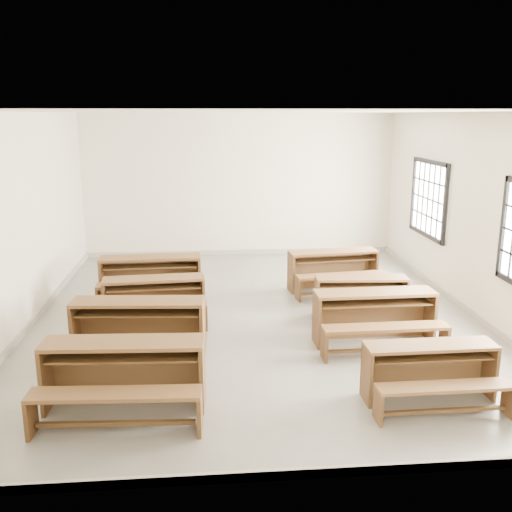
{
  "coord_description": "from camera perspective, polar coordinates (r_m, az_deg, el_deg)",
  "views": [
    {
      "loc": [
        -0.76,
        -8.64,
        3.16
      ],
      "look_at": [
        0.0,
        0.0,
        1.0
      ],
      "focal_mm": 40.0,
      "sensor_mm": 36.0,
      "label": 1
    }
  ],
  "objects": [
    {
      "name": "room",
      "position": [
        8.74,
        0.59,
        7.31
      ],
      "size": [
        8.5,
        8.5,
        3.2
      ],
      "color": "gray",
      "rests_on": "ground"
    },
    {
      "name": "desk_set_3",
      "position": [
        10.04,
        -10.48,
        -1.91
      ],
      "size": [
        1.76,
        0.96,
        0.78
      ],
      "rotation": [
        0.0,
        0.0,
        0.04
      ],
      "color": "brown",
      "rests_on": "ground"
    },
    {
      "name": "desk_set_0",
      "position": [
        6.45,
        -13.13,
        -11.17
      ],
      "size": [
        1.79,
        0.99,
        0.78
      ],
      "rotation": [
        0.0,
        0.0,
        -0.05
      ],
      "color": "brown",
      "rests_on": "ground"
    },
    {
      "name": "desk_set_4",
      "position": [
        6.81,
        17.06,
        -10.71
      ],
      "size": [
        1.48,
        0.78,
        0.66
      ],
      "rotation": [
        0.0,
        0.0,
        0.01
      ],
      "color": "brown",
      "rests_on": "ground"
    },
    {
      "name": "desk_set_1",
      "position": [
        7.74,
        -11.71,
        -6.78
      ],
      "size": [
        1.81,
        1.04,
        0.78
      ],
      "rotation": [
        0.0,
        0.0,
        -0.08
      ],
      "color": "brown",
      "rests_on": "ground"
    },
    {
      "name": "desk_set_5",
      "position": [
        8.19,
        11.84,
        -5.7
      ],
      "size": [
        1.7,
        0.9,
        0.76
      ],
      "rotation": [
        0.0,
        0.0,
        0.02
      ],
      "color": "brown",
      "rests_on": "ground"
    },
    {
      "name": "desk_set_2",
      "position": [
        9.01,
        -10.13,
        -4.02
      ],
      "size": [
        1.61,
        0.92,
        0.7
      ],
      "rotation": [
        0.0,
        0.0,
        0.07
      ],
      "color": "brown",
      "rests_on": "ground"
    },
    {
      "name": "desk_set_7",
      "position": [
        10.55,
        7.78,
        -1.15
      ],
      "size": [
        1.71,
        1.02,
        0.73
      ],
      "rotation": [
        0.0,
        0.0,
        0.11
      ],
      "color": "brown",
      "rests_on": "ground"
    },
    {
      "name": "desk_set_6",
      "position": [
        9.23,
        10.51,
        -3.78
      ],
      "size": [
        1.49,
        0.84,
        0.65
      ],
      "rotation": [
        0.0,
        0.0,
        -0.06
      ],
      "color": "brown",
      "rests_on": "ground"
    }
  ]
}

